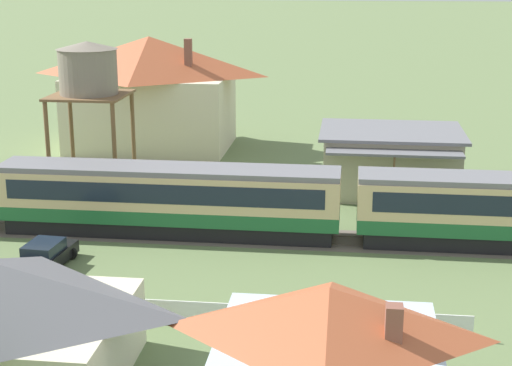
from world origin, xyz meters
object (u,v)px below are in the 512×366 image
station_building (390,161)px  parked_car_black (45,255)px  water_tower (88,72)px  station_house_terracotta_roof (151,91)px  cottage_terracotta_roof_2 (328,344)px  passenger_train (173,197)px

station_building → parked_car_black: size_ratio=2.19×
water_tower → parked_car_black: water_tower is taller
station_building → station_house_terracotta_roof: station_house_terracotta_roof is taller
station_building → water_tower: size_ratio=0.94×
station_building → station_house_terracotta_roof: 22.35m
parked_car_black → station_house_terracotta_roof: bearing=7.0°
station_house_terracotta_roof → parked_car_black: bearing=-87.1°
station_building → cottage_terracotta_roof_2: size_ratio=1.15×
passenger_train → cottage_terracotta_roof_2: bearing=-61.0°
station_house_terracotta_roof → passenger_train: bearing=-72.6°
cottage_terracotta_roof_2 → parked_car_black: 18.35m
passenger_train → station_building: station_building is taller
parked_car_black → station_building: bearing=-43.8°
station_building → parked_car_black: bearing=-138.0°
passenger_train → station_house_terracotta_roof: station_house_terracotta_roof is taller
passenger_train → parked_car_black: bearing=-132.4°
station_house_terracotta_roof → cottage_terracotta_roof_2: 41.45m
station_building → cottage_terracotta_roof_2: cottage_terracotta_roof_2 is taller
passenger_train → cottage_terracotta_roof_2: size_ratio=7.34×
station_house_terracotta_roof → cottage_terracotta_roof_2: size_ratio=1.70×
passenger_train → station_building: bearing=39.3°
station_building → parked_car_black: 24.10m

